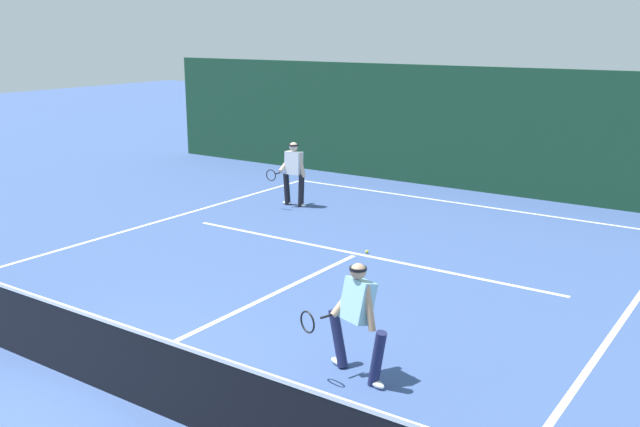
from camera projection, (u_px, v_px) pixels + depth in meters
name	position (u px, v px, depth m)	size (l,w,h in m)	color
ground_plane	(87.00, 384.00, 9.06)	(80.00, 80.00, 0.00)	#3B558F
court_line_baseline_far	(462.00, 204.00, 18.40)	(10.28, 0.10, 0.01)	white
court_line_service	(357.00, 254.00, 14.28)	(8.38, 0.10, 0.01)	white
court_line_centre	(250.00, 306.00, 11.62)	(0.10, 6.40, 0.01)	white
tennis_net	(84.00, 346.00, 8.93)	(11.27, 0.09, 1.07)	#1E4723
player_near	(356.00, 316.00, 9.06)	(1.11, 0.86, 1.54)	#1E234C
player_far	(293.00, 171.00, 17.97)	(0.75, 0.90, 1.63)	black
tennis_ball	(367.00, 252.00, 14.33)	(0.07, 0.07, 0.07)	#D1E033
back_fence_windscreen	(490.00, 131.00, 19.27)	(22.63, 0.12, 3.40)	#19412A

